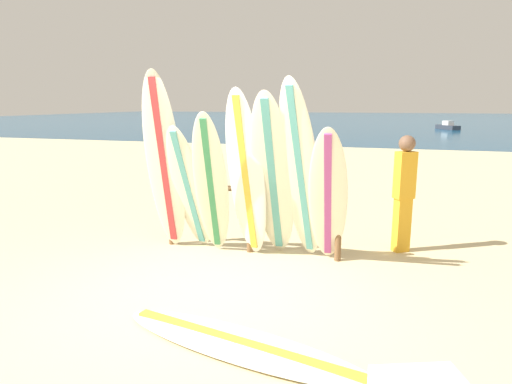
{
  "coord_description": "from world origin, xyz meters",
  "views": [
    {
      "loc": [
        1.92,
        -4.38,
        2.17
      ],
      "look_at": [
        0.0,
        1.9,
        0.85
      ],
      "focal_mm": 31.11,
      "sensor_mm": 36.0,
      "label": 1
    }
  ],
  "objects": [
    {
      "name": "ground_plane",
      "position": [
        0.0,
        0.0,
        0.0
      ],
      "size": [
        120.0,
        120.0,
        0.0
      ],
      "primitive_type": "plane",
      "color": "beige"
    },
    {
      "name": "ocean_water",
      "position": [
        0.0,
        58.0,
        0.0
      ],
      "size": [
        120.0,
        80.0,
        0.01
      ],
      "primitive_type": "cube",
      "color": "navy",
      "rests_on": "ground"
    },
    {
      "name": "surfboard_rack",
      "position": [
        0.0,
        1.6,
        0.7
      ],
      "size": [
        2.67,
        0.09,
        1.09
      ],
      "color": "brown",
      "rests_on": "ground"
    },
    {
      "name": "surfboard_leaning_far_left",
      "position": [
        -1.19,
        1.28,
        1.31
      ],
      "size": [
        0.61,
        0.74,
        2.63
      ],
      "color": "white",
      "rests_on": "ground"
    },
    {
      "name": "surfboard_leaning_left",
      "position": [
        -0.83,
        1.34,
        0.95
      ],
      "size": [
        0.62,
        0.87,
        1.9
      ],
      "color": "silver",
      "rests_on": "ground"
    },
    {
      "name": "surfboard_leaning_center_left",
      "position": [
        -0.43,
        1.21,
        1.04
      ],
      "size": [
        0.62,
        0.96,
        2.08
      ],
      "color": "silver",
      "rests_on": "ground"
    },
    {
      "name": "surfboard_leaning_center",
      "position": [
        0.06,
        1.28,
        1.19
      ],
      "size": [
        0.6,
        0.77,
        2.38
      ],
      "color": "white",
      "rests_on": "ground"
    },
    {
      "name": "surfboard_leaning_center_right",
      "position": [
        0.42,
        1.31,
        1.17
      ],
      "size": [
        0.58,
        1.03,
        2.34
      ],
      "color": "silver",
      "rests_on": "ground"
    },
    {
      "name": "surfboard_leaning_right",
      "position": [
        0.82,
        1.26,
        1.25
      ],
      "size": [
        0.65,
        1.15,
        2.5
      ],
      "color": "silver",
      "rests_on": "ground"
    },
    {
      "name": "surfboard_leaning_far_right",
      "position": [
        1.17,
        1.32,
        0.95
      ],
      "size": [
        0.57,
        0.93,
        1.91
      ],
      "color": "silver",
      "rests_on": "ground"
    },
    {
      "name": "surfboard_lying_on_sand",
      "position": [
        0.72,
        -0.93,
        0.04
      ],
      "size": [
        2.62,
        1.1,
        0.08
      ],
      "color": "white",
      "rests_on": "ground"
    },
    {
      "name": "beachgoer_standing",
      "position": [
        2.14,
        2.29,
        0.95
      ],
      "size": [
        0.33,
        0.3,
        1.72
      ],
      "color": "gold",
      "rests_on": "ground"
    },
    {
      "name": "small_boat_offshore",
      "position": [
        6.29,
        35.58,
        0.26
      ],
      "size": [
        1.77,
        2.55,
        0.71
      ],
      "color": "#333842",
      "rests_on": "ocean_water"
    }
  ]
}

